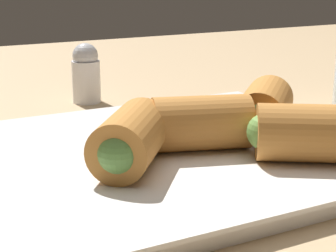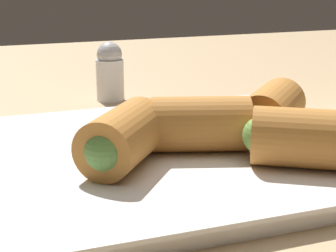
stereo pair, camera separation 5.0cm
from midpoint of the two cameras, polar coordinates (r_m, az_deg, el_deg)
The scene contains 7 objects.
table_surface at distance 43.62cm, azimuth 3.26°, elevation -5.33°, with size 180.00×140.00×2.00cm.
serving_plate at distance 43.12cm, azimuth 3.32°, elevation -3.09°, with size 31.11×26.92×1.50cm.
roll_front_left at distance 41.57cm, azimuth 6.20°, elevation 0.13°, with size 8.29×6.11×4.10cm.
roll_front_right at distance 37.88cm, azimuth -1.07°, elevation -1.40°, with size 7.74×8.24×4.10cm.
roll_back_left at distance 46.04cm, azimuth 13.39°, elevation 1.39°, with size 8.00×8.07×4.10cm.
roll_back_right at distance 39.82cm, azimuth 16.82°, elevation -1.23°, with size 8.33×7.34×4.10cm.
salt_shaker at distance 62.90cm, azimuth -3.67°, elevation 5.51°, with size 3.12×3.12×6.59cm.
Camera 2 is at (-13.99, -38.11, 17.15)cm, focal length 60.00 mm.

